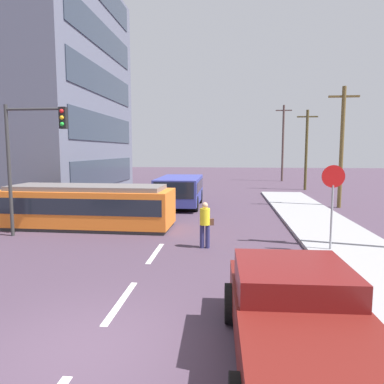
{
  "coord_description": "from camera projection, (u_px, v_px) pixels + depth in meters",
  "views": [
    {
      "loc": [
        2.44,
        -5.78,
        3.49
      ],
      "look_at": [
        0.98,
        8.81,
        1.8
      ],
      "focal_mm": 33.53,
      "sensor_mm": 36.0,
      "label": 1
    }
  ],
  "objects": [
    {
      "name": "ground_plane",
      "position": [
        173.0,
        228.0,
        16.24
      ],
      "size": [
        120.0,
        120.0,
        0.0
      ],
      "primitive_type": "plane",
      "color": "#453444"
    },
    {
      "name": "sidewalk_curb_right",
      "position": [
        362.0,
        257.0,
        11.6
      ],
      "size": [
        3.2,
        36.0,
        0.14
      ],
      "primitive_type": "cube",
      "color": "gray",
      "rests_on": "ground"
    },
    {
      "name": "lane_stripe_1",
      "position": [
        121.0,
        302.0,
        8.33
      ],
      "size": [
        0.16,
        2.4,
        0.01
      ],
      "primitive_type": "cube",
      "color": "silver",
      "rests_on": "ground"
    },
    {
      "name": "lane_stripe_2",
      "position": [
        155.0,
        253.0,
        12.28
      ],
      "size": [
        0.16,
        2.4,
        0.01
      ],
      "primitive_type": "cube",
      "color": "silver",
      "rests_on": "ground"
    },
    {
      "name": "lane_stripe_3",
      "position": [
        187.0,
        208.0,
        21.99
      ],
      "size": [
        0.16,
        2.4,
        0.01
      ],
      "primitive_type": "cube",
      "color": "silver",
      "rests_on": "ground"
    },
    {
      "name": "lane_stripe_4",
      "position": [
        196.0,
        196.0,
        27.92
      ],
      "size": [
        0.16,
        2.4,
        0.01
      ],
      "primitive_type": "cube",
      "color": "silver",
      "rests_on": "ground"
    },
    {
      "name": "streetcar_tram",
      "position": [
        88.0,
        206.0,
        16.33
      ],
      "size": [
        7.75,
        2.7,
        1.94
      ],
      "color": "orange",
      "rests_on": "ground"
    },
    {
      "name": "city_bus",
      "position": [
        180.0,
        190.0,
        22.44
      ],
      "size": [
        2.56,
        5.39,
        1.86
      ],
      "color": "#373C8D",
      "rests_on": "ground"
    },
    {
      "name": "pedestrian_crossing",
      "position": [
        205.0,
        222.0,
        12.85
      ],
      "size": [
        0.51,
        0.36,
        1.67
      ],
      "color": "navy",
      "rests_on": "ground"
    },
    {
      "name": "pickup_truck_parked",
      "position": [
        298.0,
        320.0,
        5.74
      ],
      "size": [
        2.38,
        5.05,
        1.55
      ],
      "color": "#5D1612",
      "rests_on": "ground"
    },
    {
      "name": "stop_sign",
      "position": [
        333.0,
        190.0,
        12.06
      ],
      "size": [
        0.76,
        0.07,
        2.88
      ],
      "color": "gray",
      "rests_on": "sidewalk_curb_right"
    },
    {
      "name": "traffic_light_mast",
      "position": [
        31.0,
        146.0,
        14.29
      ],
      "size": [
        2.58,
        0.33,
        5.33
      ],
      "color": "#333333",
      "rests_on": "ground"
    },
    {
      "name": "utility_pole_mid",
      "position": [
        342.0,
        145.0,
        21.71
      ],
      "size": [
        1.8,
        0.24,
        7.32
      ],
      "color": "brown",
      "rests_on": "ground"
    },
    {
      "name": "utility_pole_far",
      "position": [
        306.0,
        148.0,
        31.79
      ],
      "size": [
        1.8,
        0.24,
        7.07
      ],
      "color": "#4E4321",
      "rests_on": "ground"
    },
    {
      "name": "utility_pole_distant",
      "position": [
        283.0,
        142.0,
        41.04
      ],
      "size": [
        1.8,
        0.24,
        8.65
      ],
      "color": "#513D38",
      "rests_on": "ground"
    }
  ]
}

